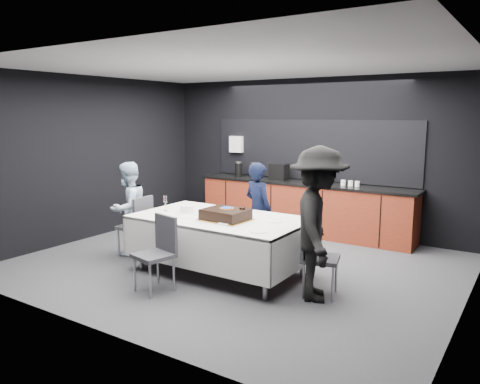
% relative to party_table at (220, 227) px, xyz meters
% --- Properties ---
extents(ground, '(6.00, 6.00, 0.00)m').
position_rel_party_table_xyz_m(ground, '(0.00, 0.40, -0.64)').
color(ground, '#3C3C41').
rests_on(ground, ground).
extents(room_shell, '(6.04, 5.04, 2.82)m').
position_rel_party_table_xyz_m(room_shell, '(0.00, 0.40, 1.22)').
color(room_shell, white).
rests_on(room_shell, ground).
extents(kitchenette, '(4.10, 0.64, 2.05)m').
position_rel_party_table_xyz_m(kitchenette, '(-0.02, 2.62, -0.10)').
color(kitchenette, maroon).
rests_on(kitchenette, ground).
extents(party_table, '(2.32, 1.32, 0.78)m').
position_rel_party_table_xyz_m(party_table, '(0.00, 0.00, 0.00)').
color(party_table, '#99999E').
rests_on(party_table, ground).
extents(cake_assembly, '(0.63, 0.52, 0.18)m').
position_rel_party_table_xyz_m(cake_assembly, '(0.18, -0.12, 0.21)').
color(cake_assembly, gold).
rests_on(cake_assembly, party_table).
extents(plate_stack, '(0.20, 0.20, 0.10)m').
position_rel_party_table_xyz_m(plate_stack, '(-0.55, -0.01, 0.19)').
color(plate_stack, white).
rests_on(plate_stack, party_table).
extents(loose_plate_near, '(0.18, 0.18, 0.01)m').
position_rel_party_table_xyz_m(loose_plate_near, '(-0.43, -0.27, 0.14)').
color(loose_plate_near, white).
rests_on(loose_plate_near, party_table).
extents(loose_plate_right_a, '(0.22, 0.22, 0.01)m').
position_rel_party_table_xyz_m(loose_plate_right_a, '(0.74, 0.15, 0.14)').
color(loose_plate_right_a, white).
rests_on(loose_plate_right_a, party_table).
extents(loose_plate_right_b, '(0.21, 0.21, 0.01)m').
position_rel_party_table_xyz_m(loose_plate_right_b, '(0.85, -0.41, 0.14)').
color(loose_plate_right_b, white).
rests_on(loose_plate_right_b, party_table).
extents(loose_plate_far, '(0.20, 0.20, 0.01)m').
position_rel_party_table_xyz_m(loose_plate_far, '(0.06, 0.32, 0.14)').
color(loose_plate_far, white).
rests_on(loose_plate_far, party_table).
extents(fork_pile, '(0.15, 0.11, 0.02)m').
position_rel_party_table_xyz_m(fork_pile, '(0.32, -0.35, 0.15)').
color(fork_pile, white).
rests_on(fork_pile, party_table).
extents(champagne_flute, '(0.06, 0.06, 0.22)m').
position_rel_party_table_xyz_m(champagne_flute, '(-0.88, -0.11, 0.30)').
color(champagne_flute, white).
rests_on(champagne_flute, party_table).
extents(chair_left, '(0.45, 0.45, 0.92)m').
position_rel_party_table_xyz_m(chair_left, '(-1.47, -0.07, -0.11)').
color(chair_left, '#323238').
rests_on(chair_left, ground).
extents(chair_right, '(0.51, 0.51, 0.92)m').
position_rel_party_table_xyz_m(chair_right, '(1.40, -0.03, -0.11)').
color(chair_right, '#323238').
rests_on(chair_right, ground).
extents(chair_near, '(0.50, 0.50, 0.92)m').
position_rel_party_table_xyz_m(chair_near, '(-0.26, -0.93, -0.11)').
color(chair_near, '#323238').
rests_on(chair_near, ground).
extents(person_center, '(0.61, 0.50, 1.45)m').
position_rel_party_table_xyz_m(person_center, '(0.09, 0.87, 0.08)').
color(person_center, black).
rests_on(person_center, ground).
extents(person_left, '(0.60, 0.74, 1.43)m').
position_rel_party_table_xyz_m(person_left, '(-1.70, -0.05, 0.07)').
color(person_left, silver).
rests_on(person_left, ground).
extents(person_right, '(1.10, 1.34, 1.80)m').
position_rel_party_table_xyz_m(person_right, '(1.49, -0.13, 0.26)').
color(person_right, black).
rests_on(person_right, ground).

